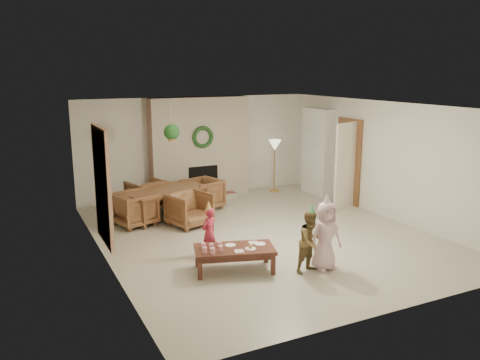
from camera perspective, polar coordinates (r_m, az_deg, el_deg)
floor at (r=9.67m, az=2.65°, el=-6.38°), size 7.00×7.00×0.00m
ceiling at (r=9.17m, az=2.81°, el=8.56°), size 7.00×7.00×0.00m
wall_back at (r=12.47m, az=-5.03°, el=3.84°), size 7.00×0.00×7.00m
wall_front at (r=6.59m, az=17.55°, el=-4.74°), size 7.00×0.00×7.00m
wall_left at (r=8.36m, az=-15.63°, el=-0.98°), size 0.00×7.00×7.00m
wall_right at (r=11.08m, az=16.49°, el=2.24°), size 0.00×7.00×7.00m
fireplace_mass at (r=12.29m, az=-4.69°, el=3.71°), size 2.50×0.40×2.50m
fireplace_hearth at (r=12.21m, az=-3.99°, el=-2.04°), size 1.60×0.30×0.12m
fireplace_firebox at (r=12.28m, az=-4.31°, el=-0.09°), size 0.75×0.12×0.75m
fireplace_wreath at (r=12.03m, az=-4.31°, el=4.97°), size 0.54×0.10×0.54m
floor_lamp_base at (r=13.11m, az=3.97°, el=-1.22°), size 0.25×0.25×0.03m
floor_lamp_post at (r=12.98m, az=4.01°, el=1.45°), size 0.03×0.03×1.23m
floor_lamp_shade at (r=12.88m, az=4.05°, el=4.04°), size 0.33×0.33×0.27m
bookshelf_carcass at (r=12.77m, az=8.97°, el=3.26°), size 0.30×1.00×2.20m
bookshelf_shelf_a at (r=12.88m, az=8.80°, el=0.40°), size 0.30×0.92×0.03m
bookshelf_shelf_b at (r=12.80m, az=8.86°, el=2.15°), size 0.30×0.92×0.03m
bookshelf_shelf_c at (r=12.74m, az=8.92°, el=3.92°), size 0.30×0.92×0.03m
bookshelf_shelf_d at (r=12.68m, az=8.98°, el=5.70°), size 0.30×0.92×0.03m
books_row_lower at (r=12.72m, az=9.13°, el=0.88°), size 0.20×0.40×0.24m
books_row_mid at (r=12.81m, az=8.68°, el=2.79°), size 0.20×0.44×0.24m
books_row_upper at (r=12.62m, az=9.13°, el=4.43°), size 0.20×0.36×0.22m
door_frame at (r=11.99m, az=12.43°, el=2.11°), size 0.05×0.86×2.04m
door_leaf at (r=11.47m, az=12.11°, el=1.55°), size 0.77×0.32×2.00m
curtain_panel at (r=8.55m, az=-15.62°, el=-0.67°), size 0.06×1.20×2.00m
dining_table at (r=10.80m, az=-8.45°, el=-2.69°), size 2.03×1.50×0.64m
dining_chair_near at (r=10.17m, az=-5.87°, el=-3.40°), size 0.95×0.96×0.71m
dining_chair_far at (r=11.44m, az=-10.74°, el=-1.74°), size 0.95×0.96×0.71m
dining_chair_left at (r=10.38m, az=-12.07°, el=-3.29°), size 0.96×0.95×0.71m
dining_chair_right at (r=11.37m, az=-4.33°, el=-1.64°), size 0.96×0.95×0.71m
hanging_plant_cord at (r=10.06m, az=-7.95°, el=6.82°), size 0.01×0.01×0.70m
hanging_plant_pot at (r=10.10m, az=-7.89°, el=4.84°), size 0.16×0.16×0.12m
hanging_plant_foliage at (r=10.08m, az=-7.91°, el=5.52°), size 0.32×0.32×0.32m
coffee_table_top at (r=7.91m, az=-0.65°, el=-8.02°), size 1.39×0.97×0.06m
coffee_table_apron at (r=7.94m, az=-0.65°, el=-8.48°), size 1.27×0.85×0.08m
coffee_leg_fl at (r=7.69m, az=-4.65°, el=-10.26°), size 0.08×0.08×0.33m
coffee_leg_fr at (r=7.85m, az=3.84°, el=-9.75°), size 0.08×0.08×0.33m
coffee_leg_bl at (r=8.16m, az=-4.95°, el=-8.86°), size 0.08×0.08×0.33m
coffee_leg_br at (r=8.32m, az=3.03°, el=-8.42°), size 0.08×0.08×0.33m
cup_a at (r=7.70m, az=-4.10°, el=-8.08°), size 0.08×0.08×0.09m
cup_b at (r=7.88m, az=-4.23°, el=-7.58°), size 0.08×0.08×0.09m
cup_c at (r=7.66m, az=-3.19°, el=-8.16°), size 0.08×0.08×0.09m
cup_d at (r=7.84m, az=-3.34°, el=-7.66°), size 0.08×0.08×0.09m
cup_e at (r=7.75m, az=-2.24°, el=-7.91°), size 0.08×0.08×0.09m
cup_f at (r=7.93m, az=-2.41°, el=-7.42°), size 0.08×0.08×0.09m
plate_a at (r=8.00m, az=-1.12°, el=-7.53°), size 0.22×0.22×0.01m
plate_b at (r=7.85m, az=1.23°, el=-7.94°), size 0.22×0.22×0.01m
plate_c at (r=8.06m, az=2.34°, el=-7.38°), size 0.22×0.22×0.01m
food_scoop at (r=7.84m, az=1.23°, el=-7.68°), size 0.08×0.08×0.07m
napkin_left at (r=7.75m, az=-0.10°, el=-8.23°), size 0.18×0.18×0.01m
napkin_right at (r=8.12m, az=1.56°, el=-7.24°), size 0.18×0.18×0.01m
child_red at (r=8.44m, az=-3.61°, el=-6.11°), size 0.38×0.33×0.88m
party_hat_red at (r=8.30m, az=-3.66°, el=-2.99°), size 0.13×0.13×0.17m
child_plaid at (r=7.92m, az=8.20°, el=-7.05°), size 0.55×0.47×1.00m
party_hat_plaid at (r=7.75m, az=8.33°, el=-3.31°), size 0.14×0.14×0.16m
child_pink at (r=8.03m, az=9.87°, el=-6.38°), size 0.56×0.37×1.12m
party_hat_pink at (r=7.86m, az=10.04°, el=-2.21°), size 0.16×0.16×0.20m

